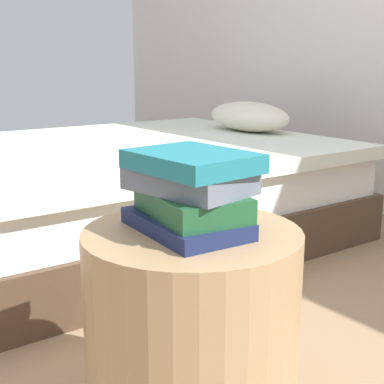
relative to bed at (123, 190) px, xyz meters
name	(u,v)px	position (x,y,z in m)	size (l,w,h in m)	color
bed	(123,190)	(0.00, 0.00, 0.00)	(1.58, 2.04, 0.62)	#4C3828
side_table	(192,335)	(1.34, -0.59, 0.01)	(0.47, 0.47, 0.48)	tan
book_navy	(186,223)	(1.33, -0.60, 0.27)	(0.27, 0.17, 0.03)	#19234C
book_forest	(192,204)	(1.34, -0.60, 0.31)	(0.24, 0.16, 0.05)	#1E512D
book_slate	(191,180)	(1.33, -0.59, 0.36)	(0.25, 0.17, 0.05)	slate
book_teal	(191,161)	(1.34, -0.59, 0.40)	(0.25, 0.19, 0.04)	#1E727F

